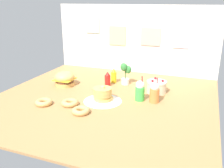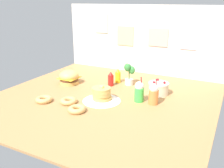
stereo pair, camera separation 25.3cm
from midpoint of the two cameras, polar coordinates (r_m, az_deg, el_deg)
The scene contains 14 objects.
ground_plane at distance 2.56m, azimuth 0.79°, elevation -3.47°, with size 2.21×2.15×0.02m, color #B27F4C.
back_wall at distance 3.40m, azimuth 8.96°, elevation 10.07°, with size 2.21×0.04×0.90m.
doily_mat at distance 2.48m, azimuth 0.51°, elevation -3.90°, with size 0.38×0.38×0.00m, color white.
burger at distance 2.99m, azimuth -7.46°, elevation 1.51°, with size 0.23×0.23×0.17m.
pancake_stack at distance 2.46m, azimuth 0.52°, elevation -2.55°, with size 0.30×0.30×0.15m.
layer_cake at distance 2.70m, azimuth 13.30°, elevation -1.03°, with size 0.22×0.22×0.16m.
ketchup_bottle at distance 2.89m, azimuth 2.22°, elevation 1.08°, with size 0.07×0.07×0.17m.
mustard_bottle at distance 3.01m, azimuth 3.78°, elevation 1.79°, with size 0.07×0.07×0.17m.
cream_soda_cup at distance 2.47m, azimuth 9.21°, elevation -1.83°, with size 0.10×0.10×0.26m.
orange_float_cup at distance 2.43m, azimuth 12.53°, elevation -2.32°, with size 0.10×0.10×0.26m.
donut_pink_glaze at distance 2.51m, azimuth -12.67°, elevation -3.51°, with size 0.16×0.16×0.05m.
donut_chocolate at distance 2.43m, azimuth -7.04°, elevation -3.93°, with size 0.16×0.16×0.05m.
donut_vanilla at distance 2.25m, azimuth -4.91°, elevation -5.84°, with size 0.16×0.16×0.05m.
potted_plant at distance 2.92m, azimuth 6.44°, elevation 2.44°, with size 0.13×0.10×0.27m.
Camera 2 is at (1.16, -2.07, 0.97)m, focal length 39.71 mm.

